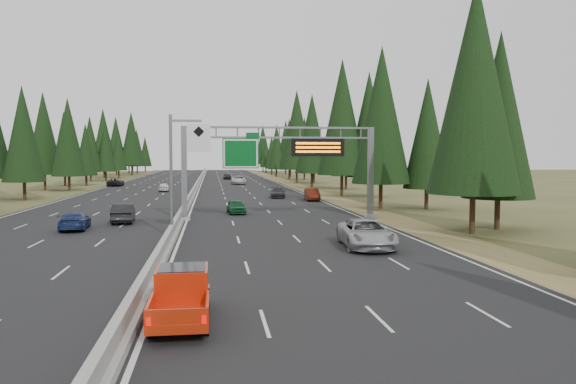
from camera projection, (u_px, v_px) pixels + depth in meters
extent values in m
cube|color=black|center=(196.00, 189.00, 90.97)|extent=(32.00, 260.00, 0.08)
cube|color=olive|center=(304.00, 189.00, 93.36)|extent=(3.60, 260.00, 0.06)
cube|color=#3F411E|center=(82.00, 190.00, 88.58)|extent=(3.60, 260.00, 0.06)
cube|color=gray|center=(196.00, 188.00, 90.95)|extent=(0.70, 260.00, 0.30)
cube|color=gray|center=(196.00, 186.00, 90.93)|extent=(0.30, 260.00, 0.60)
cube|color=slate|center=(184.00, 173.00, 46.26)|extent=(0.45, 0.45, 7.80)
cube|color=gray|center=(185.00, 219.00, 46.50)|extent=(0.90, 0.90, 0.30)
cube|color=slate|center=(370.00, 173.00, 48.39)|extent=(0.45, 0.45, 7.80)
cube|color=gray|center=(370.00, 216.00, 48.63)|extent=(0.90, 0.90, 0.30)
cube|color=slate|center=(279.00, 128.00, 47.08)|extent=(15.85, 0.35, 0.16)
cube|color=slate|center=(279.00, 138.00, 47.14)|extent=(15.85, 0.35, 0.16)
cube|color=#054C19|center=(241.00, 153.00, 46.53)|extent=(3.00, 0.10, 2.50)
cube|color=silver|center=(241.00, 153.00, 46.48)|extent=(2.85, 0.02, 2.35)
cube|color=#054C19|center=(253.00, 135.00, 46.57)|extent=(1.10, 0.10, 0.45)
cube|color=black|center=(318.00, 147.00, 47.33)|extent=(4.50, 0.40, 1.50)
cube|color=orange|center=(318.00, 143.00, 47.09)|extent=(3.80, 0.02, 0.18)
cube|color=orange|center=(318.00, 147.00, 47.11)|extent=(3.80, 0.02, 0.18)
cube|color=orange|center=(318.00, 152.00, 47.13)|extent=(3.80, 0.02, 0.18)
cylinder|color=slate|center=(171.00, 176.00, 36.32)|extent=(0.20, 0.20, 8.00)
cube|color=gray|center=(172.00, 236.00, 36.57)|extent=(0.50, 0.50, 0.20)
cube|color=slate|center=(186.00, 121.00, 36.23)|extent=(2.00, 0.15, 0.15)
cube|color=silver|center=(199.00, 138.00, 36.28)|extent=(1.50, 0.06, 1.80)
cylinder|color=black|center=(472.00, 214.00, 38.90)|extent=(0.40, 0.40, 2.80)
cone|color=black|center=(475.00, 87.00, 38.35)|extent=(6.30, 6.30, 14.70)
cylinder|color=black|center=(497.00, 214.00, 41.29)|extent=(0.40, 0.40, 2.32)
cone|color=black|center=(499.00, 115.00, 40.83)|extent=(5.21, 5.21, 12.17)
cylinder|color=black|center=(381.00, 196.00, 57.04)|extent=(0.40, 0.40, 2.64)
cone|color=black|center=(381.00, 115.00, 56.52)|extent=(5.94, 5.94, 13.85)
cylinder|color=black|center=(426.00, 199.00, 57.13)|extent=(0.40, 0.40, 2.12)
cone|color=black|center=(427.00, 133.00, 56.70)|extent=(4.78, 4.78, 11.15)
cylinder|color=black|center=(342.00, 186.00, 74.92)|extent=(0.40, 0.40, 2.93)
cone|color=black|center=(342.00, 117.00, 74.34)|extent=(6.59, 6.59, 15.37)
cylinder|color=black|center=(368.00, 187.00, 74.78)|extent=(0.40, 0.40, 2.66)
cone|color=black|center=(369.00, 124.00, 74.25)|extent=(5.98, 5.98, 13.96)
cylinder|color=black|center=(312.00, 181.00, 95.14)|extent=(0.40, 0.40, 2.56)
cone|color=black|center=(312.00, 133.00, 94.64)|extent=(5.75, 5.75, 13.42)
cylinder|color=black|center=(346.00, 183.00, 92.34)|extent=(0.40, 0.40, 2.16)
cone|color=black|center=(346.00, 141.00, 91.91)|extent=(4.86, 4.86, 11.35)
cylinder|color=black|center=(297.00, 176.00, 111.69)|extent=(0.40, 0.40, 2.97)
cone|color=black|center=(297.00, 129.00, 111.10)|extent=(6.69, 6.69, 15.60)
cylinder|color=black|center=(314.00, 177.00, 113.55)|extent=(0.40, 0.40, 2.30)
cone|color=black|center=(314.00, 142.00, 113.09)|extent=(5.17, 5.17, 12.06)
cylinder|color=black|center=(289.00, 175.00, 130.89)|extent=(0.40, 0.40, 2.27)
cone|color=black|center=(289.00, 144.00, 130.43)|extent=(5.12, 5.12, 11.94)
cylinder|color=black|center=(304.00, 175.00, 129.55)|extent=(0.40, 0.40, 2.31)
cone|color=black|center=(304.00, 143.00, 129.09)|extent=(5.20, 5.20, 12.12)
cylinder|color=black|center=(276.00, 173.00, 146.67)|extent=(0.40, 0.40, 1.97)
cone|color=black|center=(276.00, 150.00, 146.28)|extent=(4.43, 4.43, 10.33)
cylinder|color=black|center=(290.00, 173.00, 147.97)|extent=(0.40, 0.40, 1.87)
cone|color=black|center=(290.00, 151.00, 147.60)|extent=(4.21, 4.21, 9.83)
cylinder|color=black|center=(272.00, 172.00, 164.26)|extent=(0.40, 0.40, 1.84)
cone|color=black|center=(272.00, 152.00, 163.89)|extent=(4.13, 4.13, 9.65)
cylinder|color=black|center=(286.00, 170.00, 166.59)|extent=(0.40, 0.40, 2.58)
cone|color=black|center=(286.00, 143.00, 166.08)|extent=(5.82, 5.82, 13.57)
cylinder|color=black|center=(266.00, 170.00, 182.37)|extent=(0.40, 0.40, 1.84)
cone|color=black|center=(266.00, 152.00, 182.01)|extent=(4.15, 4.15, 9.68)
cylinder|color=black|center=(277.00, 169.00, 184.34)|extent=(0.40, 0.40, 2.55)
cone|color=black|center=(277.00, 145.00, 183.83)|extent=(5.74, 5.74, 13.38)
cylinder|color=black|center=(263.00, 168.00, 198.05)|extent=(0.40, 0.40, 2.66)
cone|color=black|center=(263.00, 144.00, 197.52)|extent=(5.98, 5.98, 13.96)
cylinder|color=black|center=(272.00, 169.00, 198.38)|extent=(0.40, 0.40, 1.97)
cone|color=black|center=(272.00, 151.00, 197.99)|extent=(4.44, 4.44, 10.36)
cylinder|color=black|center=(25.00, 191.00, 69.03)|extent=(0.40, 0.40, 2.25)
cone|color=black|center=(23.00, 134.00, 68.58)|extent=(5.07, 5.07, 11.83)
cylinder|color=black|center=(69.00, 184.00, 87.22)|extent=(0.40, 0.40, 2.32)
cone|color=black|center=(68.00, 137.00, 86.76)|extent=(5.21, 5.21, 12.16)
cylinder|color=black|center=(45.00, 182.00, 89.60)|extent=(0.40, 0.40, 2.51)
cone|color=black|center=(44.00, 133.00, 89.10)|extent=(5.64, 5.64, 13.15)
cylinder|color=black|center=(86.00, 180.00, 104.19)|extent=(0.40, 0.40, 1.84)
cone|color=black|center=(86.00, 149.00, 103.83)|extent=(4.15, 4.15, 9.68)
cylinder|color=black|center=(65.00, 180.00, 103.86)|extent=(0.40, 0.40, 2.20)
cone|color=black|center=(64.00, 142.00, 103.42)|extent=(4.94, 4.94, 11.52)
cylinder|color=black|center=(106.00, 176.00, 123.68)|extent=(0.40, 0.40, 2.06)
cone|color=black|center=(105.00, 147.00, 123.27)|extent=(4.63, 4.63, 10.81)
cylinder|color=black|center=(91.00, 176.00, 122.17)|extent=(0.40, 0.40, 2.27)
cone|color=black|center=(90.00, 143.00, 121.72)|extent=(5.11, 5.11, 11.93)
cylinder|color=black|center=(119.00, 174.00, 139.99)|extent=(0.40, 0.40, 1.88)
cone|color=black|center=(118.00, 151.00, 139.62)|extent=(4.24, 4.24, 9.89)
cylinder|color=black|center=(104.00, 172.00, 141.06)|extent=(0.40, 0.40, 2.79)
cone|color=black|center=(103.00, 138.00, 140.51)|extent=(6.27, 6.27, 14.64)
cylinder|color=black|center=(132.00, 170.00, 159.07)|extent=(0.40, 0.40, 2.89)
cone|color=black|center=(131.00, 138.00, 158.50)|extent=(6.51, 6.51, 15.20)
cylinder|color=black|center=(117.00, 171.00, 159.41)|extent=(0.40, 0.40, 2.68)
cone|color=black|center=(116.00, 141.00, 158.88)|extent=(6.02, 6.02, 14.05)
cylinder|color=black|center=(137.00, 170.00, 177.21)|extent=(0.40, 0.40, 2.23)
cone|color=black|center=(137.00, 148.00, 176.77)|extent=(5.02, 5.02, 11.72)
cylinder|color=black|center=(129.00, 170.00, 175.77)|extent=(0.40, 0.40, 2.52)
cone|color=black|center=(129.00, 144.00, 175.27)|extent=(5.66, 5.66, 13.21)
cylinder|color=black|center=(145.00, 169.00, 193.28)|extent=(0.40, 0.40, 1.97)
cone|color=black|center=(145.00, 151.00, 192.89)|extent=(4.44, 4.44, 10.36)
cylinder|color=black|center=(133.00, 169.00, 195.25)|extent=(0.40, 0.40, 1.96)
cone|color=black|center=(132.00, 151.00, 194.86)|extent=(4.42, 4.42, 10.30)
imported|color=#A5A5AA|center=(366.00, 233.00, 32.59)|extent=(3.11, 6.08, 1.65)
cylinder|color=black|center=(152.00, 326.00, 16.38)|extent=(0.27, 0.71, 0.71)
cylinder|color=black|center=(204.00, 324.00, 16.59)|extent=(0.27, 0.71, 0.71)
cylinder|color=black|center=(161.00, 300.00, 19.28)|extent=(0.27, 0.71, 0.71)
cylinder|color=black|center=(206.00, 299.00, 19.48)|extent=(0.27, 0.71, 0.71)
cube|color=red|center=(181.00, 307.00, 17.97)|extent=(1.78, 4.97, 0.27)
cube|color=red|center=(182.00, 282.00, 18.72)|extent=(1.69, 1.95, 0.98)
cube|color=black|center=(182.00, 274.00, 18.70)|extent=(1.51, 1.69, 0.49)
cube|color=red|center=(150.00, 309.00, 16.52)|extent=(0.09, 2.13, 0.53)
cube|color=red|center=(207.00, 307.00, 16.75)|extent=(0.09, 2.13, 0.53)
cube|color=red|center=(176.00, 318.00, 15.58)|extent=(1.78, 0.09, 0.53)
imported|color=#125127|center=(236.00, 207.00, 52.01)|extent=(1.80, 3.94, 1.31)
imported|color=#52170B|center=(312.00, 195.00, 67.23)|extent=(1.81, 4.52, 1.46)
imported|color=black|center=(278.00, 193.00, 71.97)|extent=(2.28, 4.68, 1.31)
imported|color=silver|center=(238.00, 180.00, 107.20)|extent=(2.67, 5.73, 1.59)
imported|color=black|center=(227.00, 176.00, 129.74)|extent=(1.86, 4.15, 1.38)
imported|color=black|center=(123.00, 213.00, 44.93)|extent=(1.94, 4.72, 1.52)
imported|color=navy|center=(75.00, 221.00, 40.50)|extent=(2.22, 4.68, 1.32)
imported|color=silver|center=(164.00, 187.00, 84.98)|extent=(1.73, 3.91, 1.31)
imported|color=black|center=(115.00, 182.00, 100.21)|extent=(2.44, 5.20, 1.44)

